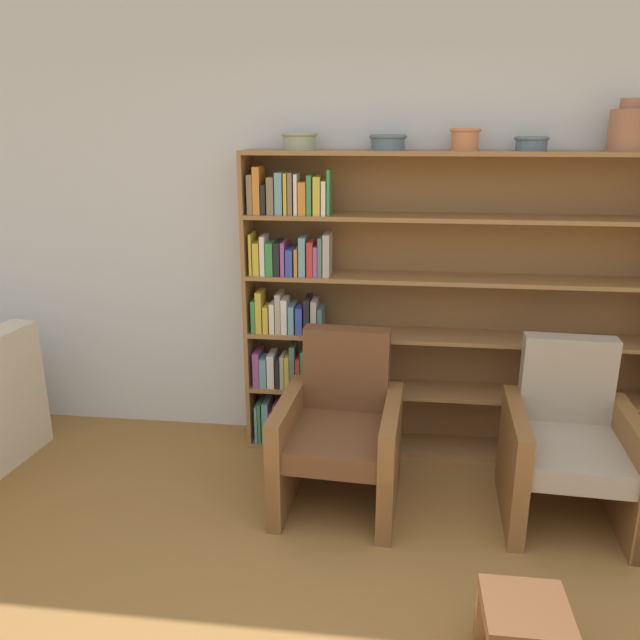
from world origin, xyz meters
TOP-DOWN VIEW (x-y plane):
  - wall_back at (0.00, 2.47)m, footprint 12.00×0.06m
  - bookshelf at (0.18, 2.30)m, footprint 2.49×0.30m
  - bowl_stoneware at (-0.47, 2.28)m, footprint 0.21×0.21m
  - bowl_brass at (0.03, 2.28)m, footprint 0.22×0.22m
  - bowl_copper at (0.46, 2.28)m, footprint 0.18×0.18m
  - bowl_olive at (0.82, 2.28)m, footprint 0.19×0.19m
  - vase_tall at (1.32, 2.28)m, footprint 0.19×0.19m
  - armchair_leather at (-0.17, 1.64)m, footprint 0.68×0.72m
  - armchair_cushioned at (1.03, 1.64)m, footprint 0.68×0.71m
  - footstool at (0.63, 0.56)m, footprint 0.32×0.32m

SIDE VIEW (x-z plane):
  - footstool at x=0.63m, z-range 0.09..0.38m
  - armchair_leather at x=-0.17m, z-range -0.07..0.86m
  - armchair_cushioned at x=1.03m, z-range -0.07..0.86m
  - bookshelf at x=0.18m, z-range 0.00..1.87m
  - wall_back at x=0.00m, z-range 0.00..2.75m
  - bowl_olive at x=0.82m, z-range 1.87..1.95m
  - bowl_brass at x=0.03m, z-range 1.87..1.96m
  - bowl_stoneware at x=-0.47m, z-range 1.88..1.97m
  - bowl_copper at x=0.46m, z-range 1.88..2.00m
  - vase_tall at x=1.32m, z-range 1.85..2.12m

